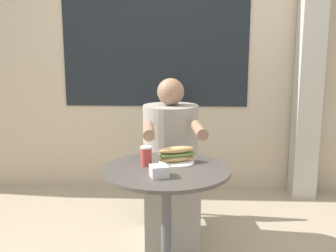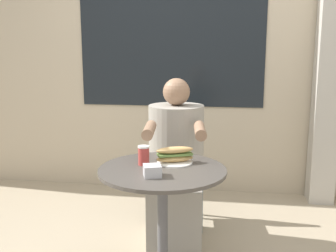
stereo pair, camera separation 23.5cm
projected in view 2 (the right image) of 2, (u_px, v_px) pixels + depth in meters
name	position (u px, v px, depth m)	size (l,w,h in m)	color
storefront_wall	(191.00, 44.00, 3.65)	(8.00, 0.09, 2.80)	#B7A88E
lattice_pillar	(329.00, 68.00, 3.35)	(0.21, 0.21, 2.40)	#B2ADA3
cafe_table	(163.00, 200.00, 2.22)	(0.72, 0.72, 0.70)	#47423D
diner_chair	(179.00, 156.00, 3.11)	(0.42, 0.42, 0.87)	slate
seated_diner	(175.00, 173.00, 2.77)	(0.44, 0.71, 1.16)	gray
sandwich_on_plate	(175.00, 156.00, 2.28)	(0.23, 0.21, 0.10)	white
drink_cup	(144.00, 155.00, 2.24)	(0.07, 0.07, 0.11)	#B73D38
napkin_box	(152.00, 171.00, 2.04)	(0.11, 0.11, 0.06)	silver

